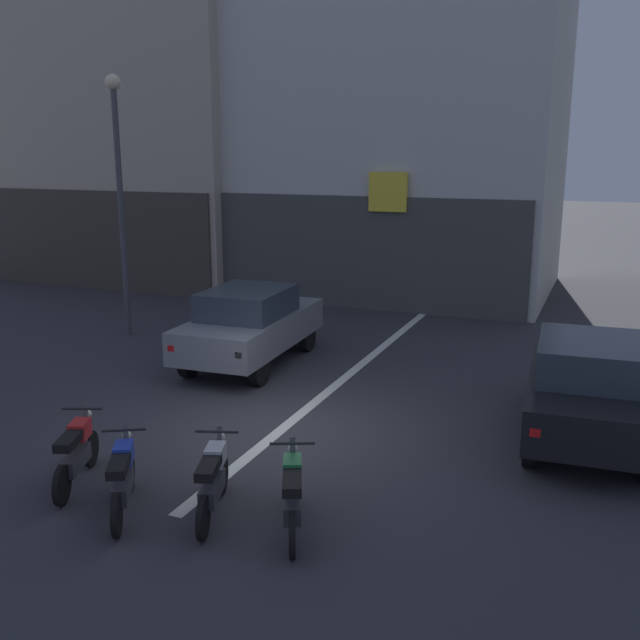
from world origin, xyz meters
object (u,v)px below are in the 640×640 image
at_px(car_black_parked_kerbside, 589,386).
at_px(motorcycle_red_row_leftmost, 76,452).
at_px(motorcycle_blue_row_left_mid, 123,477).
at_px(motorcycle_green_row_right_mid, 292,494).
at_px(car_grey_crossing_near, 250,323).
at_px(street_lamp, 119,179).
at_px(motorcycle_silver_row_centre, 213,480).

relative_size(car_black_parked_kerbside, motorcycle_red_row_leftmost, 2.67).
xyz_separation_m(motorcycle_red_row_leftmost, motorcycle_blue_row_left_mid, (1.06, -0.39, 0.00)).
xyz_separation_m(motorcycle_blue_row_left_mid, motorcycle_green_row_right_mid, (2.13, 0.42, 0.00)).
height_order(car_grey_crossing_near, motorcycle_red_row_leftmost, car_grey_crossing_near).
bearing_deg(motorcycle_red_row_leftmost, street_lamp, 122.58).
xyz_separation_m(car_black_parked_kerbside, motorcycle_green_row_right_mid, (-3.10, -4.22, -0.43)).
distance_m(car_black_parked_kerbside, motorcycle_silver_row_centre, 5.97).
bearing_deg(motorcycle_blue_row_left_mid, motorcycle_green_row_right_mid, 11.10).
distance_m(motorcycle_blue_row_left_mid, motorcycle_silver_row_centre, 1.13).
bearing_deg(motorcycle_green_row_right_mid, motorcycle_silver_row_centre, -177.93).
height_order(car_black_parked_kerbside, motorcycle_green_row_right_mid, car_black_parked_kerbside).
xyz_separation_m(car_black_parked_kerbside, street_lamp, (-10.74, 2.71, 2.90)).
xyz_separation_m(car_grey_crossing_near, motorcycle_green_row_right_mid, (3.66, -5.85, -0.43)).
distance_m(motorcycle_red_row_leftmost, motorcycle_blue_row_left_mid, 1.13).
distance_m(street_lamp, motorcycle_red_row_leftmost, 8.90).
xyz_separation_m(car_grey_crossing_near, car_black_parked_kerbside, (6.76, -1.64, 0.00)).
bearing_deg(street_lamp, motorcycle_silver_row_centre, -46.64).
bearing_deg(motorcycle_green_row_right_mid, car_black_parked_kerbside, 53.68).
height_order(car_grey_crossing_near, car_black_parked_kerbside, same).
distance_m(car_black_parked_kerbside, motorcycle_green_row_right_mid, 5.25).
bearing_deg(motorcycle_blue_row_left_mid, car_black_parked_kerbside, 41.53).
relative_size(car_grey_crossing_near, motorcycle_red_row_leftmost, 2.66).
bearing_deg(motorcycle_green_row_right_mid, motorcycle_blue_row_left_mid, -168.90).
distance_m(car_grey_crossing_near, motorcycle_blue_row_left_mid, 6.47).
bearing_deg(motorcycle_silver_row_centre, motorcycle_blue_row_left_mid, -160.42).
bearing_deg(motorcycle_green_row_right_mid, street_lamp, 137.81).
height_order(car_black_parked_kerbside, street_lamp, street_lamp).
distance_m(car_grey_crossing_near, street_lamp, 5.04).
bearing_deg(motorcycle_red_row_leftmost, car_black_parked_kerbside, 33.97).
bearing_deg(car_grey_crossing_near, motorcycle_blue_row_left_mid, -76.30).
xyz_separation_m(motorcycle_red_row_leftmost, motorcycle_green_row_right_mid, (3.20, 0.03, 0.00)).
distance_m(motorcycle_silver_row_centre, motorcycle_green_row_right_mid, 1.07).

